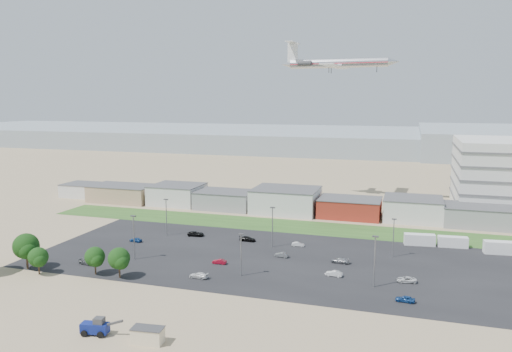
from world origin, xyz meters
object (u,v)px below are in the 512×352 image
at_px(box_trailer_a, 420,240).
at_px(parked_car_3, 199,275).
at_px(parked_car_1, 334,273).
at_px(parked_car_7, 282,255).
at_px(airliner, 338,63).
at_px(parked_car_0, 406,280).
at_px(parked_car_4, 219,262).
at_px(telehandler, 95,326).
at_px(parked_car_12, 340,261).
at_px(parked_car_9, 196,234).
at_px(parked_car_5, 136,240).
at_px(parked_car_2, 405,299).
at_px(parked_car_10, 87,262).
at_px(portable_shed, 148,335).
at_px(parked_car_6, 248,239).
at_px(parked_car_11, 298,244).

xyz_separation_m(box_trailer_a, parked_car_3, (-46.21, -40.69, -0.88)).
distance_m(box_trailer_a, parked_car_1, 35.70).
bearing_deg(parked_car_7, airliner, -174.19).
relative_size(parked_car_0, parked_car_4, 1.23).
distance_m(telehandler, parked_car_12, 59.28).
bearing_deg(parked_car_12, box_trailer_a, 145.52).
height_order(parked_car_9, parked_car_12, parked_car_9).
relative_size(parked_car_0, parked_car_5, 1.17).
bearing_deg(parked_car_1, telehandler, -34.03).
bearing_deg(box_trailer_a, telehandler, -133.54).
bearing_deg(parked_car_0, parked_car_12, -126.94).
relative_size(parked_car_2, parked_car_7, 1.04).
xyz_separation_m(telehandler, box_trailer_a, (51.74, 70.21, -0.02)).
distance_m(box_trailer_a, airliner, 78.24).
xyz_separation_m(parked_car_3, parked_car_4, (0.84, 10.19, -0.05)).
xyz_separation_m(parked_car_1, parked_car_5, (-55.81, 10.59, -0.01)).
relative_size(box_trailer_a, parked_car_0, 1.91).
height_order(airliner, parked_car_2, airliner).
relative_size(parked_car_1, parked_car_5, 1.04).
xyz_separation_m(telehandler, parked_car_3, (5.53, 29.51, -0.90)).
xyz_separation_m(parked_car_0, parked_car_4, (-42.46, -0.70, -0.02)).
height_order(parked_car_2, parked_car_9, parked_car_9).
height_order(parked_car_0, parked_car_10, parked_car_10).
distance_m(portable_shed, parked_car_5, 59.37).
bearing_deg(parked_car_6, parked_car_12, -110.09).
bearing_deg(parked_car_10, parked_car_0, -73.92).
bearing_deg(parked_car_11, parked_car_9, 83.96).
bearing_deg(telehandler, parked_car_10, 119.04).
bearing_deg(box_trailer_a, parked_car_2, -101.37).
height_order(parked_car_2, parked_car_11, parked_car_2).
relative_size(parked_car_3, parked_car_9, 0.90).
distance_m(parked_car_7, parked_car_10, 46.48).
relative_size(telehandler, parked_car_5, 2.04).
distance_m(parked_car_5, parked_car_9, 16.79).
height_order(parked_car_1, parked_car_4, parked_car_1).
bearing_deg(parked_car_1, portable_shed, -24.83).
relative_size(parked_car_3, parked_car_5, 1.18).
distance_m(airliner, parked_car_10, 114.22).
relative_size(telehandler, parked_car_0, 1.74).
bearing_deg(parked_car_7, telehandler, -13.66).
xyz_separation_m(telehandler, parked_car_5, (-22.29, 50.11, -0.91)).
height_order(parked_car_0, parked_car_11, parked_car_0).
height_order(parked_car_4, parked_car_6, parked_car_6).
bearing_deg(parked_car_0, parked_car_9, -117.04).
bearing_deg(parked_car_1, parked_car_5, -94.47).
xyz_separation_m(airliner, parked_car_5, (-43.70, -71.75, -51.22)).
distance_m(telehandler, parked_car_10, 38.01).
height_order(portable_shed, airliner, airliner).
height_order(parked_car_2, parked_car_5, parked_car_2).
height_order(parked_car_1, parked_car_6, parked_car_6).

